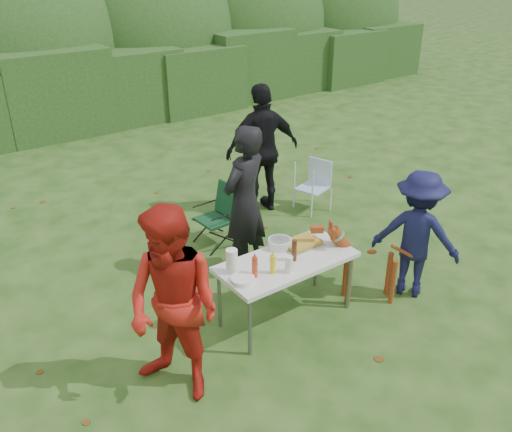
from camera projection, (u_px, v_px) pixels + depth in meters
ground at (287, 309)px, 6.17m from camera, size 80.00×80.00×0.00m
hedge_row at (54, 94)px, 11.59m from camera, size 22.00×1.40×1.70m
shrub_backdrop at (27, 48)px, 12.41m from camera, size 20.00×2.60×3.20m
folding_table at (287, 264)px, 5.74m from camera, size 1.50×0.70×0.74m
person_cook at (244, 203)px, 6.48m from camera, size 0.81×0.65×1.91m
person_red_jacket at (174, 307)px, 4.65m from camera, size 1.01×1.11×1.86m
person_black_puffy at (262, 150)px, 8.07m from camera, size 1.23×0.70×1.97m
child at (417, 235)px, 6.16m from camera, size 1.01×1.14×1.54m
dog at (371, 263)px, 6.14m from camera, size 1.08×0.89×0.97m
camping_chair at (216, 216)px, 7.34m from camera, size 0.56×0.56×0.85m
lawn_chair at (313, 186)px, 8.34m from camera, size 0.58×0.58×0.78m
food_tray at (302, 245)px, 5.98m from camera, size 0.45×0.30×0.02m
focaccia_bread at (302, 243)px, 5.97m from camera, size 0.40×0.26×0.04m
mustard_bottle at (273, 264)px, 5.45m from camera, size 0.06×0.06×0.20m
ketchup_bottle at (255, 267)px, 5.38m from camera, size 0.06×0.06×0.22m
beer_bottle at (294, 250)px, 5.66m from camera, size 0.06×0.06×0.24m
paper_towel_roll at (232, 261)px, 5.45m from camera, size 0.12×0.12×0.26m
cup_stack at (289, 264)px, 5.46m from camera, size 0.08×0.08×0.18m
pasta_bowl at (280, 243)px, 5.93m from camera, size 0.26×0.26×0.10m
plate_stack at (243, 280)px, 5.33m from camera, size 0.24×0.24×0.05m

